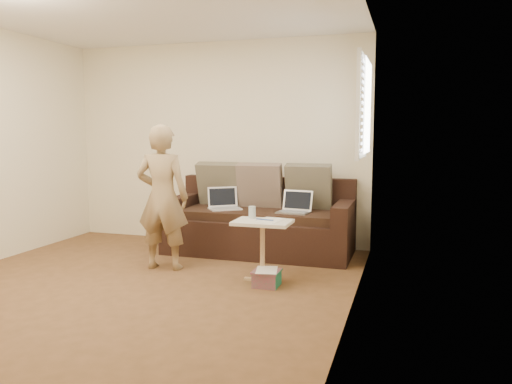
% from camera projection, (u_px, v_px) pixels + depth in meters
% --- Properties ---
extents(floor, '(4.50, 4.50, 0.00)m').
position_uv_depth(floor, '(127.00, 291.00, 4.54)').
color(floor, brown).
rests_on(floor, ground).
extents(wall_back, '(4.00, 0.00, 4.00)m').
position_uv_depth(wall_back, '(217.00, 143.00, 6.52)').
color(wall_back, '#F2E6BD').
rests_on(wall_back, ground).
extents(wall_right, '(0.00, 4.50, 4.50)m').
position_uv_depth(wall_right, '(352.00, 150.00, 3.80)').
color(wall_right, '#F2E6BD').
rests_on(wall_right, ground).
extents(window_blinds, '(0.12, 0.88, 1.08)m').
position_uv_depth(window_blinds, '(364.00, 107.00, 5.20)').
color(window_blinds, white).
rests_on(window_blinds, wall_right).
extents(sofa, '(2.20, 0.95, 0.85)m').
position_uv_depth(sofa, '(259.00, 218.00, 5.96)').
color(sofa, black).
rests_on(sofa, ground).
extents(pillow_left, '(0.55, 0.29, 0.57)m').
position_uv_depth(pillow_left, '(219.00, 184.00, 6.32)').
color(pillow_left, brown).
rests_on(pillow_left, sofa).
extents(pillow_mid, '(0.55, 0.27, 0.57)m').
position_uv_depth(pillow_mid, '(260.00, 186.00, 6.12)').
color(pillow_mid, '#745C53').
rests_on(pillow_mid, sofa).
extents(pillow_right, '(0.55, 0.28, 0.57)m').
position_uv_depth(pillow_right, '(309.00, 187.00, 5.99)').
color(pillow_right, brown).
rests_on(pillow_right, sofa).
extents(laptop_silver, '(0.39, 0.31, 0.24)m').
position_uv_depth(laptop_silver, '(293.00, 213.00, 5.72)').
color(laptop_silver, '#B7BABC').
rests_on(laptop_silver, sofa).
extents(laptop_white, '(0.46, 0.43, 0.27)m').
position_uv_depth(laptop_white, '(225.00, 209.00, 5.99)').
color(laptop_white, white).
rests_on(laptop_white, sofa).
extents(person, '(0.60, 0.44, 1.53)m').
position_uv_depth(person, '(162.00, 197.00, 5.21)').
color(person, '#907E4E').
rests_on(person, ground).
extents(side_table, '(0.54, 0.38, 0.60)m').
position_uv_depth(side_table, '(262.00, 251.00, 4.81)').
color(side_table, silver).
rests_on(side_table, ground).
extents(drinking_glass, '(0.07, 0.07, 0.12)m').
position_uv_depth(drinking_glass, '(252.00, 212.00, 4.90)').
color(drinking_glass, silver).
rests_on(drinking_glass, side_table).
extents(scissors, '(0.19, 0.12, 0.02)m').
position_uv_depth(scissors, '(265.00, 220.00, 4.78)').
color(scissors, silver).
rests_on(scissors, side_table).
extents(paper_on_table, '(0.25, 0.33, 0.00)m').
position_uv_depth(paper_on_table, '(270.00, 220.00, 4.80)').
color(paper_on_table, white).
rests_on(paper_on_table, side_table).
extents(striped_box, '(0.25, 0.25, 0.16)m').
position_uv_depth(striped_box, '(267.00, 278.00, 4.68)').
color(striped_box, '#CF1F4F').
rests_on(striped_box, ground).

